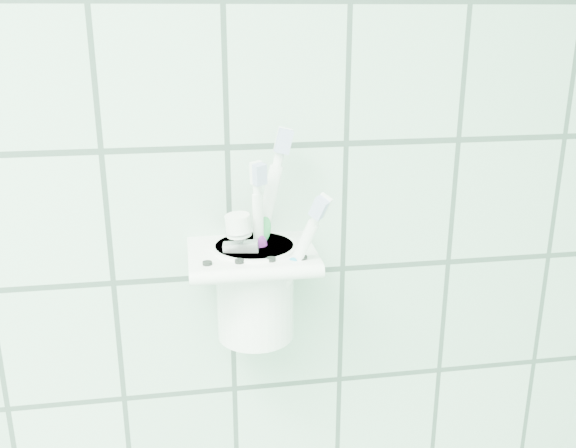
# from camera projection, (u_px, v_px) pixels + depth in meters

# --- Properties ---
(holder_bracket) EXTENTS (0.13, 0.11, 0.04)m
(holder_bracket) POSITION_uv_depth(u_px,v_px,m) (252.00, 257.00, 0.67)
(holder_bracket) COLOR white
(holder_bracket) RESTS_ON wall_back
(cup) EXTENTS (0.09, 0.09, 0.11)m
(cup) POSITION_uv_depth(u_px,v_px,m) (255.00, 287.00, 0.68)
(cup) COLOR white
(cup) RESTS_ON holder_bracket
(toothbrush_pink) EXTENTS (0.02, 0.04, 0.19)m
(toothbrush_pink) POSITION_uv_depth(u_px,v_px,m) (261.00, 242.00, 0.68)
(toothbrush_pink) COLOR white
(toothbrush_pink) RESTS_ON cup
(toothbrush_blue) EXTENTS (0.06, 0.02, 0.22)m
(toothbrush_blue) POSITION_uv_depth(u_px,v_px,m) (237.00, 232.00, 0.66)
(toothbrush_blue) COLOR white
(toothbrush_blue) RESTS_ON cup
(toothbrush_orange) EXTENTS (0.06, 0.08, 0.18)m
(toothbrush_orange) POSITION_uv_depth(u_px,v_px,m) (264.00, 245.00, 0.67)
(toothbrush_orange) COLOR white
(toothbrush_orange) RESTS_ON cup
(toothpaste_tube) EXTENTS (0.05, 0.03, 0.14)m
(toothpaste_tube) POSITION_uv_depth(u_px,v_px,m) (249.00, 265.00, 0.66)
(toothpaste_tube) COLOR silver
(toothpaste_tube) RESTS_ON cup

